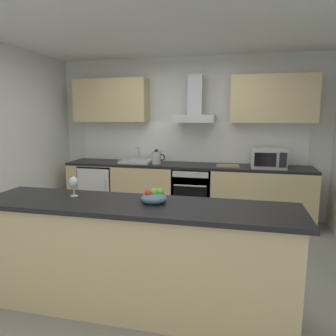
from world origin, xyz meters
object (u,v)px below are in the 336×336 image
refrigerator (101,189)px  range_hood (195,108)px  sink (136,161)px  kettle (156,157)px  chopping_board (228,166)px  oven (193,192)px  wine_glass (73,183)px  fruit_bowl (154,197)px  microwave (269,158)px

refrigerator → range_hood: size_ratio=1.18×
range_hood → refrigerator: bearing=-175.2°
sink → kettle: size_ratio=1.73×
refrigerator → sink: size_ratio=1.70×
chopping_board → oven: bearing=177.5°
oven → wine_glass: 2.54m
wine_glass → fruit_bowl: wine_glass is taller
refrigerator → microwave: 2.78m
oven → chopping_board: (0.53, -0.02, 0.45)m
microwave → fruit_bowl: 2.60m
wine_glass → chopping_board: size_ratio=0.52×
oven → fruit_bowl: bearing=-89.5°
microwave → chopping_board: 0.61m
range_hood → oven: bearing=-90.0°
refrigerator → range_hood: (1.58, 0.13, 1.36)m
range_hood → wine_glass: size_ratio=4.05×
refrigerator → kettle: size_ratio=2.94×
oven → chopping_board: size_ratio=2.35×
microwave → wine_glass: microwave is taller
refrigerator → oven: bearing=0.1°
refrigerator → wine_glass: (0.85, -2.35, 0.66)m
microwave → kettle: size_ratio=1.73×
kettle → fruit_bowl: 2.43m
sink → range_hood: 1.28m
kettle → chopping_board: kettle is taller
microwave → chopping_board: bearing=179.6°
fruit_bowl → oven: bearing=90.5°
refrigerator → wine_glass: wine_glass is taller
microwave → kettle: bearing=-179.8°
fruit_bowl → range_hood: bearing=90.5°
wine_glass → fruit_bowl: (0.75, -0.03, -0.08)m
kettle → range_hood: 0.99m
range_hood → chopping_board: size_ratio=2.12×
refrigerator → kettle: bearing=-1.8°
microwave → chopping_board: (-0.59, 0.00, -0.14)m
wine_glass → fruit_bowl: 0.76m
sink → microwave: bearing=-1.1°
sink → range_hood: bearing=7.2°
refrigerator → wine_glass: bearing=-70.2°
microwave → sink: bearing=178.9°
oven → range_hood: bearing=90.0°
oven → microwave: microwave is taller
microwave → fruit_bowl: (-1.10, -2.36, -0.04)m
sink → range_hood: size_ratio=0.69×
oven → kettle: (-0.59, -0.03, 0.55)m
sink → kettle: bearing=-7.3°
fruit_bowl → refrigerator: bearing=123.9°
fruit_bowl → microwave: bearing=64.9°
kettle → microwave: bearing=0.2°
kettle → range_hood: size_ratio=0.40×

